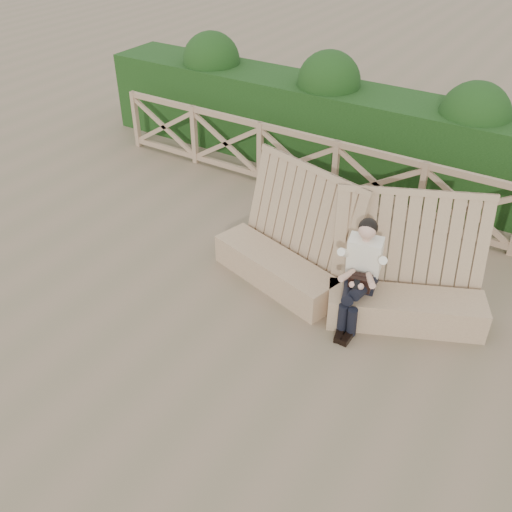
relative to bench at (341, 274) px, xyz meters
The scene contains 5 objects.
ground 1.40m from the bench, 110.60° to the right, with size 60.00×60.00×0.00m, color brown.
bench is the anchor object (origin of this frame).
woman 0.53m from the bench, 33.97° to the right, with size 0.46×0.88×1.37m.
guardrail 2.30m from the bench, 101.93° to the left, with size 10.10×0.09×1.10m.
hedge 3.49m from the bench, 97.83° to the left, with size 12.00×1.20×1.50m, color black.
Camera 1 is at (2.67, -4.22, 4.73)m, focal length 40.00 mm.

